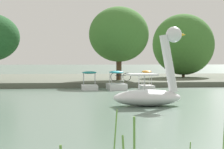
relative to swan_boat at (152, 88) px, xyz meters
The scene contains 8 objects.
shore_bank_far 27.02m from the swan_boat, 95.97° to the left, with size 132.64×24.32×0.45m, color #5B6051.
swan_boat is the anchor object (origin of this frame).
pedal_boat_teal 12.95m from the swan_boat, 99.64° to the left, with size 1.26×2.13×1.42m.
pedal_boat_cyan 12.54m from the swan_boat, 90.42° to the left, with size 1.40×2.38×1.46m.
pedal_boat_orange 12.76m from the swan_boat, 79.72° to the left, with size 0.96×1.88×1.48m.
tree_willow_overhanging 27.34m from the swan_boat, 70.70° to the left, with size 6.98×6.18×6.85m.
tree_broadleaf_left 19.66m from the swan_boat, 86.94° to the left, with size 7.58×7.54×6.76m.
bicycle_parked 17.23m from the swan_boat, 87.03° to the left, with size 1.78×0.42×0.74m.
Camera 1 is at (-1.82, -6.91, 2.23)m, focal length 71.97 mm.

